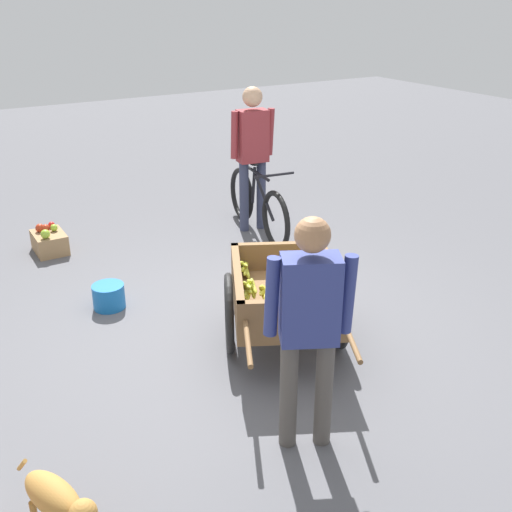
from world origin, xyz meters
The scene contains 8 objects.
ground_plane centered at (0.00, 0.00, 0.00)m, with size 24.00×24.00×0.00m, color #56565B.
fruit_cart centered at (-0.35, -0.23, 0.44)m, with size 1.81×1.42×0.73m.
vendor_person centered at (-1.38, 0.28, 0.91)m, with size 0.33×0.49×1.53m.
bicycle centered at (1.90, -1.34, 0.35)m, with size 1.65×0.46×0.85m.
cyclist_person centered at (2.05, -1.36, 1.01)m, with size 0.24×0.54×1.68m.
dog centered at (-1.34, 1.81, 0.27)m, with size 0.64×0.32×0.40m.
plastic_bucket centered at (1.01, 0.77, 0.11)m, with size 0.29×0.29×0.22m, color #1966B2.
apple_crate centered at (2.59, 0.92, 0.13)m, with size 0.44×0.32×0.32m.
Camera 1 is at (-3.87, 2.14, 2.66)m, focal length 42.69 mm.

